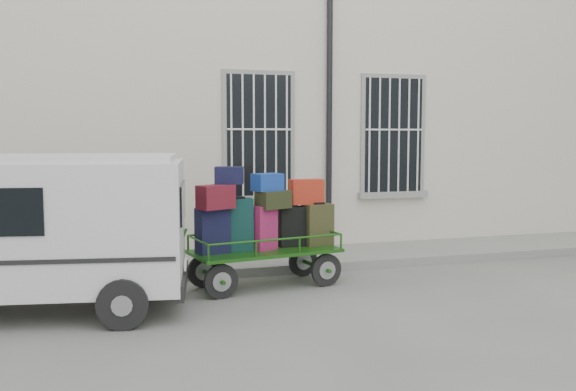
{
  "coord_description": "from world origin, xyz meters",
  "views": [
    {
      "loc": [
        -3.33,
        -8.42,
        2.29
      ],
      "look_at": [
        -0.45,
        1.0,
        1.33
      ],
      "focal_mm": 40.0,
      "sensor_mm": 36.0,
      "label": 1
    }
  ],
  "objects": [
    {
      "name": "ground",
      "position": [
        0.0,
        0.0,
        0.0
      ],
      "size": [
        80.0,
        80.0,
        0.0
      ],
      "primitive_type": "plane",
      "color": "#60605C",
      "rests_on": "ground"
    },
    {
      "name": "luggage_cart",
      "position": [
        -0.93,
        0.7,
        0.91
      ],
      "size": [
        2.61,
        1.33,
        1.81
      ],
      "rotation": [
        0.0,
        0.0,
        0.16
      ],
      "color": "black",
      "rests_on": "ground"
    },
    {
      "name": "sidewalk",
      "position": [
        0.0,
        2.2,
        0.07
      ],
      "size": [
        24.0,
        1.7,
        0.15
      ],
      "primitive_type": "cube",
      "color": "gray",
      "rests_on": "ground"
    },
    {
      "name": "van",
      "position": [
        -4.17,
        0.18,
        1.15
      ],
      "size": [
        4.22,
        2.35,
        2.02
      ],
      "rotation": [
        0.0,
        0.0,
        -0.17
      ],
      "color": "white",
      "rests_on": "ground"
    },
    {
      "name": "building",
      "position": [
        0.0,
        5.5,
        3.0
      ],
      "size": [
        24.0,
        5.15,
        6.0
      ],
      "color": "beige",
      "rests_on": "ground"
    }
  ]
}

